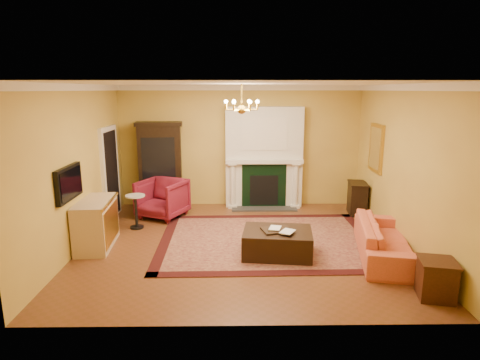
{
  "coord_description": "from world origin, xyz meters",
  "views": [
    {
      "loc": [
        -0.13,
        -7.26,
        2.9
      ],
      "look_at": [
        -0.03,
        0.3,
        1.19
      ],
      "focal_mm": 30.0,
      "sensor_mm": 36.0,
      "label": 1
    }
  ],
  "objects_px": {
    "coral_sofa": "(385,234)",
    "end_table": "(436,280)",
    "china_cabinet": "(161,167)",
    "commode": "(96,224)",
    "pedestal_table": "(136,209)",
    "console_table": "(357,199)",
    "wingback_armchair": "(162,197)",
    "leather_ottoman": "(277,242)"
  },
  "relations": [
    {
      "from": "commode",
      "to": "wingback_armchair",
      "type": "bearing_deg",
      "value": 58.06
    },
    {
      "from": "china_cabinet",
      "to": "wingback_armchair",
      "type": "distance_m",
      "value": 0.98
    },
    {
      "from": "china_cabinet",
      "to": "end_table",
      "type": "relative_size",
      "value": 3.81
    },
    {
      "from": "wingback_armchair",
      "to": "commode",
      "type": "xyz_separation_m",
      "value": [
        -0.93,
        -1.78,
        -0.04
      ]
    },
    {
      "from": "china_cabinet",
      "to": "leather_ottoman",
      "type": "height_order",
      "value": "china_cabinet"
    },
    {
      "from": "wingback_armchair",
      "to": "coral_sofa",
      "type": "distance_m",
      "value": 4.91
    },
    {
      "from": "wingback_armchair",
      "to": "leather_ottoman",
      "type": "relative_size",
      "value": 0.81
    },
    {
      "from": "coral_sofa",
      "to": "end_table",
      "type": "xyz_separation_m",
      "value": [
        0.2,
        -1.45,
        -0.15
      ]
    },
    {
      "from": "pedestal_table",
      "to": "console_table",
      "type": "height_order",
      "value": "same"
    },
    {
      "from": "coral_sofa",
      "to": "commode",
      "type": "bearing_deg",
      "value": 95.54
    },
    {
      "from": "console_table",
      "to": "china_cabinet",
      "type": "bearing_deg",
      "value": -179.27
    },
    {
      "from": "commode",
      "to": "pedestal_table",
      "type": "bearing_deg",
      "value": 59.13
    },
    {
      "from": "wingback_armchair",
      "to": "coral_sofa",
      "type": "bearing_deg",
      "value": -3.74
    },
    {
      "from": "commode",
      "to": "end_table",
      "type": "bearing_deg",
      "value": -24.54
    },
    {
      "from": "pedestal_table",
      "to": "leather_ottoman",
      "type": "relative_size",
      "value": 0.61
    },
    {
      "from": "china_cabinet",
      "to": "end_table",
      "type": "xyz_separation_m",
      "value": [
        4.68,
        -4.57,
        -0.75
      ]
    },
    {
      "from": "commode",
      "to": "coral_sofa",
      "type": "height_order",
      "value": "commode"
    },
    {
      "from": "console_table",
      "to": "leather_ottoman",
      "type": "distance_m",
      "value": 3.25
    },
    {
      "from": "commode",
      "to": "console_table",
      "type": "relative_size",
      "value": 1.65
    },
    {
      "from": "console_table",
      "to": "leather_ottoman",
      "type": "height_order",
      "value": "console_table"
    },
    {
      "from": "pedestal_table",
      "to": "coral_sofa",
      "type": "xyz_separation_m",
      "value": [
        4.74,
        -1.56,
        -0.0
      ]
    },
    {
      "from": "commode",
      "to": "coral_sofa",
      "type": "bearing_deg",
      "value": -10.38
    },
    {
      "from": "china_cabinet",
      "to": "coral_sofa",
      "type": "height_order",
      "value": "china_cabinet"
    },
    {
      "from": "pedestal_table",
      "to": "commode",
      "type": "relative_size",
      "value": 0.61
    },
    {
      "from": "leather_ottoman",
      "to": "wingback_armchair",
      "type": "bearing_deg",
      "value": 144.18
    },
    {
      "from": "china_cabinet",
      "to": "console_table",
      "type": "bearing_deg",
      "value": -12.83
    },
    {
      "from": "commode",
      "to": "china_cabinet",
      "type": "bearing_deg",
      "value": 68.99
    },
    {
      "from": "end_table",
      "to": "leather_ottoman",
      "type": "xyz_separation_m",
      "value": [
        -2.09,
        1.53,
        -0.03
      ]
    },
    {
      "from": "china_cabinet",
      "to": "leather_ottoman",
      "type": "relative_size",
      "value": 1.7
    },
    {
      "from": "wingback_armchair",
      "to": "leather_ottoman",
      "type": "bearing_deg",
      "value": -18.12
    },
    {
      "from": "wingback_armchair",
      "to": "commode",
      "type": "distance_m",
      "value": 2.0
    },
    {
      "from": "china_cabinet",
      "to": "end_table",
      "type": "height_order",
      "value": "china_cabinet"
    },
    {
      "from": "wingback_armchair",
      "to": "end_table",
      "type": "relative_size",
      "value": 1.81
    },
    {
      "from": "pedestal_table",
      "to": "wingback_armchair",
      "type": "bearing_deg",
      "value": 61.09
    },
    {
      "from": "china_cabinet",
      "to": "leather_ottoman",
      "type": "xyz_separation_m",
      "value": [
        2.59,
        -3.04,
        -0.78
      ]
    },
    {
      "from": "leather_ottoman",
      "to": "console_table",
      "type": "bearing_deg",
      "value": 55.45
    },
    {
      "from": "china_cabinet",
      "to": "wingback_armchair",
      "type": "height_order",
      "value": "china_cabinet"
    },
    {
      "from": "coral_sofa",
      "to": "end_table",
      "type": "relative_size",
      "value": 4.02
    },
    {
      "from": "console_table",
      "to": "leather_ottoman",
      "type": "relative_size",
      "value": 0.61
    },
    {
      "from": "end_table",
      "to": "leather_ottoman",
      "type": "relative_size",
      "value": 0.45
    },
    {
      "from": "wingback_armchair",
      "to": "leather_ottoman",
      "type": "xyz_separation_m",
      "value": [
        2.43,
        -2.24,
        -0.25
      ]
    },
    {
      "from": "coral_sofa",
      "to": "wingback_armchair",
      "type": "bearing_deg",
      "value": 73.21
    }
  ]
}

